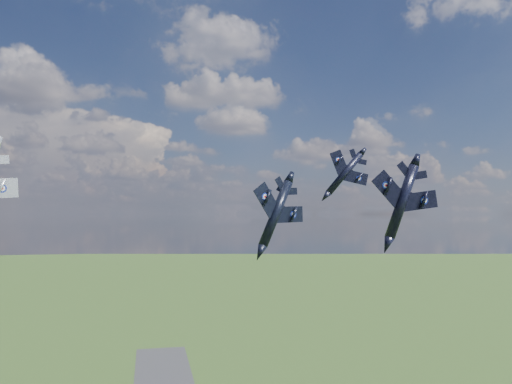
{
  "coord_description": "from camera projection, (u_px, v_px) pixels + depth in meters",
  "views": [
    {
      "loc": [
        -8.32,
        -55.16,
        79.56
      ],
      "look_at": [
        6.65,
        13.78,
        82.71
      ],
      "focal_mm": 35.0,
      "sensor_mm": 36.0,
      "label": 1
    }
  ],
  "objects": [
    {
      "name": "jet_lead_navy",
      "position": [
        276.0,
        213.0,
        65.41
      ],
      "size": [
        13.59,
        15.52,
        6.54
      ],
      "primitive_type": null,
      "rotation": [
        0.0,
        0.46,
        0.38
      ],
      "color": "black"
    },
    {
      "name": "jet_right_navy",
      "position": [
        402.0,
        201.0,
        61.98
      ],
      "size": [
        10.98,
        14.02,
        5.85
      ],
      "primitive_type": null,
      "rotation": [
        0.0,
        0.36,
        -0.09
      ],
      "color": "black"
    },
    {
      "name": "jet_high_navy",
      "position": [
        345.0,
        174.0,
        90.43
      ],
      "size": [
        9.75,
        13.5,
        7.99
      ],
      "primitive_type": null,
      "rotation": [
        0.0,
        0.71,
        -0.08
      ],
      "color": "black"
    }
  ]
}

